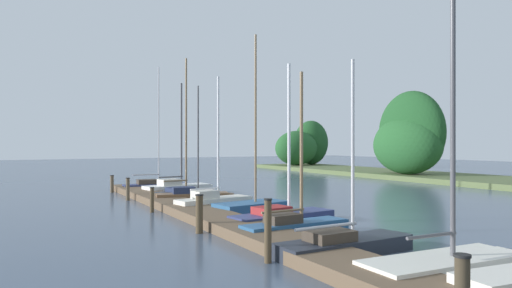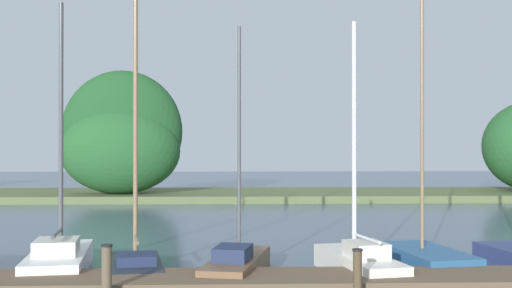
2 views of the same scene
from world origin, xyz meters
name	(u,v)px [view 2 (image 2 of 2)]	position (x,y,z in m)	size (l,w,h in m)	color
dock_pier	(479,282)	(0.00, 12.34, 0.17)	(27.49, 1.80, 0.35)	brown
far_shore	(278,156)	(-2.61, 36.94, 2.52)	(69.19, 8.00, 7.50)	#56663D
sailboat_1	(60,257)	(-9.46, 14.49, 0.40)	(1.82, 4.29, 6.61)	white
sailboat_2	(136,258)	(-7.58, 14.15, 0.41)	(1.72, 3.45, 7.76)	#232833
sailboat_3	(238,263)	(-5.15, 13.87, 0.34)	(1.75, 3.98, 5.94)	brown
sailboat_4	(357,260)	(-2.34, 13.79, 0.39)	(1.69, 3.90, 6.05)	silver
sailboat_5	(424,255)	(-0.45, 14.78, 0.35)	(1.88, 3.52, 7.67)	#285684
mooring_piling_1	(107,276)	(-7.66, 11.09, 0.61)	(0.22, 0.22, 1.20)	brown
mooring_piling_2	(358,277)	(-2.87, 11.04, 0.56)	(0.20, 0.20, 1.10)	#4C3D28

